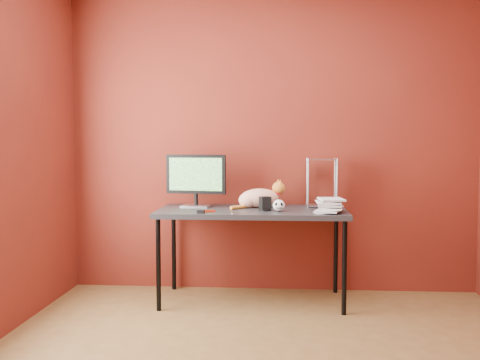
# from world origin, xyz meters

# --- Properties ---
(room) EXTENTS (3.52, 3.52, 2.61)m
(room) POSITION_xyz_m (0.00, 0.00, 1.45)
(room) COLOR brown
(room) RESTS_ON ground
(desk) EXTENTS (1.50, 0.70, 0.75)m
(desk) POSITION_xyz_m (-0.15, 1.37, 0.70)
(desk) COLOR black
(desk) RESTS_ON ground
(monitor) EXTENTS (0.50, 0.19, 0.43)m
(monitor) POSITION_xyz_m (-0.62, 1.47, 0.99)
(monitor) COLOR #A1A2A6
(monitor) RESTS_ON desk
(cat) EXTENTS (0.44, 0.32, 0.23)m
(cat) POSITION_xyz_m (-0.09, 1.49, 0.83)
(cat) COLOR orange
(cat) RESTS_ON desk
(skull_mug) EXTENTS (0.09, 0.09, 0.09)m
(skull_mug) POSITION_xyz_m (0.06, 1.24, 0.80)
(skull_mug) COLOR silver
(skull_mug) RESTS_ON desk
(speaker) EXTENTS (0.10, 0.10, 0.11)m
(speaker) POSITION_xyz_m (-0.04, 1.28, 0.80)
(speaker) COLOR black
(speaker) RESTS_ON desk
(book_stack) EXTENTS (0.24, 0.28, 1.21)m
(book_stack) POSITION_xyz_m (0.36, 1.23, 1.35)
(book_stack) COLOR beige
(book_stack) RESTS_ON desk
(wire_rack) EXTENTS (0.25, 0.20, 0.40)m
(wire_rack) POSITION_xyz_m (0.42, 1.58, 0.95)
(wire_rack) COLOR #A1A2A6
(wire_rack) RESTS_ON desk
(pocket_knife) EXTENTS (0.09, 0.04, 0.02)m
(pocket_knife) POSITION_xyz_m (-0.47, 1.16, 0.76)
(pocket_knife) COLOR #971F0B
(pocket_knife) RESTS_ON desk
(black_gadget) EXTENTS (0.06, 0.04, 0.03)m
(black_gadget) POSITION_xyz_m (-0.52, 1.08, 0.76)
(black_gadget) COLOR black
(black_gadget) RESTS_ON desk
(washer) EXTENTS (0.04, 0.04, 0.00)m
(washer) POSITION_xyz_m (-0.28, 1.08, 0.75)
(washer) COLOR #A1A2A6
(washer) RESTS_ON desk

